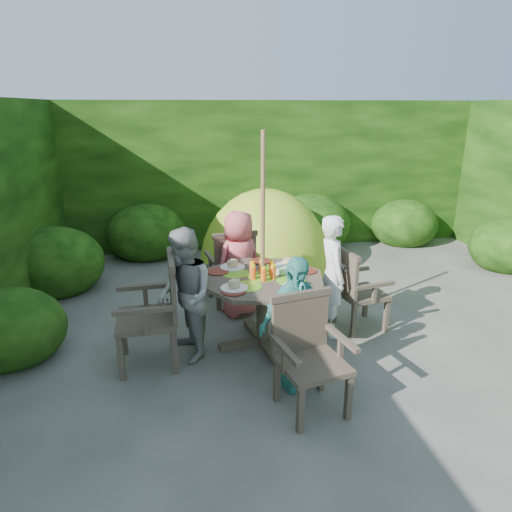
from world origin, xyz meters
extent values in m
plane|color=#4E4B45|center=(0.00, 0.00, 0.00)|extent=(60.00, 60.00, 0.00)
cube|color=black|center=(0.00, 4.00, 1.25)|extent=(9.00, 1.00, 2.50)
cylinder|color=#3B3127|center=(-0.84, 0.07, 0.36)|extent=(0.13, 0.13, 0.71)
cube|color=#3B3127|center=(-0.84, 0.07, 0.03)|extent=(0.95, 0.26, 0.06)
cube|color=#3B3127|center=(-0.84, 0.07, 0.03)|extent=(0.26, 0.95, 0.06)
cylinder|color=#3B3127|center=(-0.84, 0.07, 0.73)|extent=(1.50, 1.50, 0.04)
cylinder|color=#64C020|center=(-1.03, -0.16, 0.76)|extent=(0.29, 0.29, 0.00)
cylinder|color=#64C020|center=(-0.58, -0.08, 0.76)|extent=(0.29, 0.29, 0.00)
cylinder|color=#64C020|center=(-1.10, 0.21, 0.76)|extent=(0.29, 0.29, 0.00)
cylinder|color=#64C020|center=(-0.64, 0.29, 0.76)|extent=(0.29, 0.29, 0.00)
cylinder|color=#64C020|center=(-0.84, 0.07, 0.76)|extent=(0.29, 0.29, 0.00)
cylinder|color=white|center=(-0.52, 0.34, 0.77)|extent=(0.26, 0.26, 0.01)
cylinder|color=white|center=(-1.11, 0.39, 0.77)|extent=(0.26, 0.26, 0.01)
cylinder|color=white|center=(-1.16, -0.20, 0.77)|extent=(0.26, 0.26, 0.01)
cylinder|color=white|center=(-0.57, -0.26, 0.77)|extent=(0.26, 0.26, 0.01)
cylinder|color=#B2260B|center=(-0.36, 0.15, 0.76)|extent=(0.23, 0.23, 0.01)
cylinder|color=#B2260B|center=(-0.77, 0.54, 0.76)|extent=(0.23, 0.23, 0.01)
cylinder|color=#B2260B|center=(-1.27, 0.28, 0.76)|extent=(0.23, 0.23, 0.01)
cylinder|color=#B2260B|center=(-1.17, -0.28, 0.76)|extent=(0.23, 0.23, 0.01)
cylinder|color=#B2260B|center=(-0.61, -0.36, 0.76)|extent=(0.23, 0.23, 0.01)
cylinder|color=#50AE43|center=(-0.62, 0.16, 0.79)|extent=(0.19, 0.19, 0.06)
cylinder|color=brown|center=(-0.84, 0.07, 1.10)|extent=(0.05, 0.05, 2.20)
cube|color=#3B3127|center=(0.32, 0.27, 0.41)|extent=(0.55, 0.57, 0.05)
cube|color=#3B3127|center=(0.57, 0.10, 0.20)|extent=(0.06, 0.06, 0.40)
cube|color=#3B3127|center=(0.49, 0.51, 0.20)|extent=(0.06, 0.06, 0.40)
cube|color=#3B3127|center=(0.16, 0.03, 0.20)|extent=(0.06, 0.06, 0.40)
cube|color=#3B3127|center=(0.08, 0.44, 0.20)|extent=(0.06, 0.06, 0.40)
cube|color=#3B3127|center=(0.10, 0.23, 0.67)|extent=(0.12, 0.49, 0.48)
cube|color=#3B3127|center=(0.37, 0.02, 0.60)|extent=(0.48, 0.13, 0.04)
cube|color=#3B3127|center=(0.28, 0.51, 0.60)|extent=(0.48, 0.13, 0.04)
cube|color=#3B3127|center=(-2.00, -0.13, 0.47)|extent=(0.58, 0.60, 0.06)
cube|color=#3B3127|center=(-2.26, 0.10, 0.23)|extent=(0.06, 0.06, 0.46)
cube|color=#3B3127|center=(-2.23, -0.39, 0.23)|extent=(0.06, 0.06, 0.46)
cube|color=#3B3127|center=(-1.77, 0.12, 0.23)|extent=(0.06, 0.06, 0.46)
cube|color=#3B3127|center=(-1.75, -0.36, 0.23)|extent=(0.06, 0.06, 0.46)
cube|color=#3B3127|center=(-1.74, -0.12, 0.77)|extent=(0.07, 0.57, 0.55)
cube|color=#3B3127|center=(-2.02, 0.15, 0.69)|extent=(0.55, 0.08, 0.04)
cube|color=#3B3127|center=(-1.99, -0.42, 0.69)|extent=(0.55, 0.08, 0.04)
cube|color=#3B3127|center=(-1.04, 1.23, 0.43)|extent=(0.59, 0.57, 0.05)
cube|color=#3B3127|center=(-0.86, 1.48, 0.21)|extent=(0.06, 0.06, 0.42)
cube|color=#3B3127|center=(-1.29, 1.41, 0.21)|extent=(0.06, 0.06, 0.42)
cube|color=#3B3127|center=(-0.79, 1.05, 0.21)|extent=(0.06, 0.06, 0.42)
cube|color=#3B3127|center=(-1.22, 0.98, 0.21)|extent=(0.06, 0.06, 0.42)
cube|color=#3B3127|center=(-1.00, 0.99, 0.69)|extent=(0.52, 0.12, 0.50)
cube|color=#3B3127|center=(-0.78, 1.27, 0.62)|extent=(0.13, 0.50, 0.04)
cube|color=#3B3127|center=(-1.29, 1.19, 0.62)|extent=(0.13, 0.50, 0.04)
cube|color=#3B3127|center=(-0.64, -1.10, 0.42)|extent=(0.60, 0.59, 0.05)
cube|color=#3B3127|center=(-0.80, -1.35, 0.21)|extent=(0.06, 0.06, 0.41)
cube|color=#3B3127|center=(-0.38, -1.26, 0.21)|extent=(0.06, 0.06, 0.41)
cube|color=#3B3127|center=(-0.89, -0.93, 0.21)|extent=(0.06, 0.06, 0.41)
cube|color=#3B3127|center=(-0.47, -0.84, 0.21)|extent=(0.06, 0.06, 0.41)
cube|color=#3B3127|center=(-0.69, -0.87, 0.68)|extent=(0.51, 0.15, 0.49)
cube|color=#3B3127|center=(-0.89, -1.15, 0.62)|extent=(0.15, 0.49, 0.04)
cube|color=#3B3127|center=(-0.39, -1.04, 0.62)|extent=(0.15, 0.49, 0.04)
imported|color=white|center=(-0.05, 0.20, 0.67)|extent=(0.34, 0.50, 1.34)
imported|color=#969591|center=(-1.63, -0.07, 0.66)|extent=(0.65, 0.75, 1.33)
imported|color=#D9595F|center=(-0.97, 0.86, 0.64)|extent=(0.74, 0.65, 1.27)
imported|color=#48A99C|center=(-0.70, -0.72, 0.61)|extent=(0.78, 0.56, 1.22)
ellipsoid|color=#9BCB27|center=(-0.37, 2.40, 0.00)|extent=(2.38, 2.38, 2.48)
ellipsoid|color=black|center=(-0.50, 1.72, 0.00)|extent=(0.75, 0.49, 0.85)
cylinder|color=yellow|center=(-0.37, 2.40, 0.01)|extent=(2.17, 2.17, 0.03)
camera|label=1|loc=(-1.62, -4.19, 2.41)|focal=32.00mm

